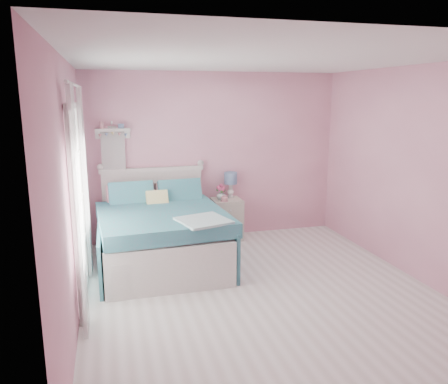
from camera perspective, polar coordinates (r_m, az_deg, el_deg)
name	(u,v)px	position (r m, az deg, el deg)	size (l,w,h in m)	color
floor	(261,293)	(5.20, 4.89, -12.97)	(4.50, 4.50, 0.00)	silver
room_shell	(264,157)	(4.75, 5.24, 4.57)	(4.50, 4.50, 4.50)	#C87F97
bed	(161,235)	(5.97, -8.19, -5.54)	(1.69, 2.06, 1.17)	silver
nightstand	(227,219)	(6.93, 0.36, -3.54)	(0.45, 0.44, 0.65)	beige
table_lamp	(231,180)	(6.90, 0.87, 1.58)	(0.20, 0.20, 0.41)	white
vase	(221,195)	(6.79, -0.39, -0.40)	(0.15, 0.15, 0.15)	silver
teacup	(224,199)	(6.69, 0.05, -0.89)	(0.10, 0.10, 0.08)	pink
roses	(221,188)	(6.76, -0.40, 0.55)	(0.14, 0.11, 0.12)	#D7497C
wall_shelf	(112,131)	(6.62, -14.36, 7.74)	(0.50, 0.15, 0.25)	silver
hanging_dress	(113,154)	(6.65, -14.26, 4.86)	(0.34, 0.03, 0.72)	white
french_door	(78,206)	(4.96, -18.51, -1.68)	(0.04, 1.32, 2.16)	silver
curtain_near	(79,213)	(4.21, -18.47, -2.63)	(0.04, 0.40, 2.32)	white
curtain_far	(85,183)	(5.66, -17.68, 1.15)	(0.04, 0.40, 2.32)	white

